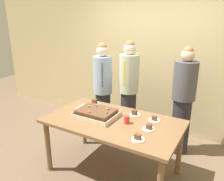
{
  "coord_description": "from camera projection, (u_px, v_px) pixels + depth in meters",
  "views": [
    {
      "loc": [
        1.31,
        -2.29,
        2.07
      ],
      "look_at": [
        -0.1,
        0.15,
        1.15
      ],
      "focal_mm": 35.75,
      "sensor_mm": 36.0,
      "label": 1
    }
  ],
  "objects": [
    {
      "name": "sheet_cake",
      "position": [
        96.0,
        113.0,
        3.0
      ],
      "size": [
        0.55,
        0.43,
        0.12
      ],
      "color": "beige",
      "rests_on": "party_table"
    },
    {
      "name": "plated_slice_center_front",
      "position": [
        95.0,
        103.0,
        3.44
      ],
      "size": [
        0.15,
        0.15,
        0.08
      ],
      "color": "white",
      "rests_on": "party_table"
    },
    {
      "name": "ground_plane",
      "position": [
        113.0,
        171.0,
        3.15
      ],
      "size": [
        12.0,
        12.0,
        0.0
      ],
      "primitive_type": "plane",
      "color": "brown"
    },
    {
      "name": "party_table",
      "position": [
        113.0,
        126.0,
        2.94
      ],
      "size": [
        1.76,
        0.98,
        0.8
      ],
      "color": "brown",
      "rests_on": "ground_plane"
    },
    {
      "name": "person_green_shirt_behind",
      "position": [
        103.0,
        90.0,
        3.85
      ],
      "size": [
        0.32,
        0.32,
        1.69
      ],
      "rotation": [
        0.0,
        0.0,
        -1.11
      ],
      "color": "#28282D",
      "rests_on": "ground_plane"
    },
    {
      "name": "plated_slice_far_left",
      "position": [
        154.0,
        119.0,
        2.89
      ],
      "size": [
        0.15,
        0.15,
        0.07
      ],
      "color": "white",
      "rests_on": "party_table"
    },
    {
      "name": "cake_server_utensil",
      "position": [
        80.0,
        106.0,
        3.35
      ],
      "size": [
        0.03,
        0.2,
        0.01
      ],
      "primitive_type": "cube",
      "color": "silver",
      "rests_on": "party_table"
    },
    {
      "name": "drink_cup_nearest",
      "position": [
        127.0,
        120.0,
        2.81
      ],
      "size": [
        0.07,
        0.07,
        0.1
      ],
      "primitive_type": "cylinder",
      "color": "red",
      "rests_on": "party_table"
    },
    {
      "name": "interior_back_panel",
      "position": [
        157.0,
        51.0,
        4.0
      ],
      "size": [
        8.0,
        0.12,
        3.0
      ],
      "primitive_type": "cube",
      "color": "#CCB784",
      "rests_on": "ground_plane"
    },
    {
      "name": "person_serving_front",
      "position": [
        129.0,
        91.0,
        3.72
      ],
      "size": [
        0.32,
        0.32,
        1.74
      ],
      "rotation": [
        0.0,
        0.0,
        -1.61
      ],
      "color": "#28282D",
      "rests_on": "ground_plane"
    },
    {
      "name": "plated_slice_far_right",
      "position": [
        135.0,
        113.0,
        3.05
      ],
      "size": [
        0.15,
        0.15,
        0.08
      ],
      "color": "white",
      "rests_on": "party_table"
    },
    {
      "name": "plated_slice_near_right",
      "position": [
        149.0,
        128.0,
        2.66
      ],
      "size": [
        0.15,
        0.15,
        0.07
      ],
      "color": "white",
      "rests_on": "party_table"
    },
    {
      "name": "person_striped_tie_right",
      "position": [
        183.0,
        100.0,
        3.39
      ],
      "size": [
        0.35,
        0.35,
        1.69
      ],
      "rotation": [
        0.0,
        0.0,
        -2.31
      ],
      "color": "#28282D",
      "rests_on": "ground_plane"
    },
    {
      "name": "plated_slice_near_left",
      "position": [
        138.0,
        138.0,
        2.43
      ],
      "size": [
        0.15,
        0.15,
        0.07
      ],
      "color": "white",
      "rests_on": "party_table"
    }
  ]
}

